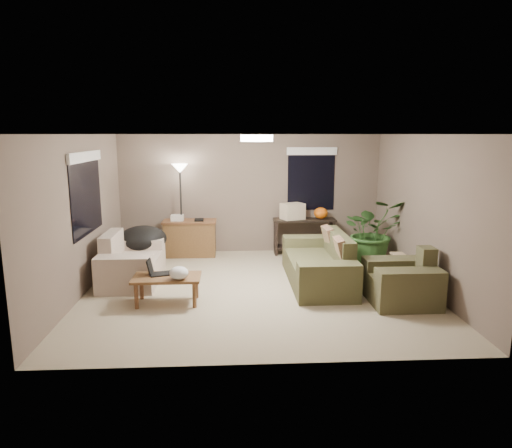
{
  "coord_description": "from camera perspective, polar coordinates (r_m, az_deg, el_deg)",
  "views": [
    {
      "loc": [
        -0.4,
        -7.14,
        2.5
      ],
      "look_at": [
        0.0,
        0.2,
        1.05
      ],
      "focal_mm": 32.0,
      "sensor_mm": 36.0,
      "label": 1
    }
  ],
  "objects": [
    {
      "name": "room_shell",
      "position": [
        7.26,
        0.09,
        1.24
      ],
      "size": [
        5.5,
        5.5,
        5.5
      ],
      "color": "tan",
      "rests_on": "ground"
    },
    {
      "name": "main_sofa",
      "position": [
        7.9,
        7.97,
        -5.16
      ],
      "size": [
        0.95,
        2.2,
        0.85
      ],
      "color": "#46462A",
      "rests_on": "ground"
    },
    {
      "name": "throw_pillows",
      "position": [
        7.86,
        9.87,
        -2.62
      ],
      "size": [
        0.25,
        1.36,
        0.47
      ],
      "color": "#8C7251",
      "rests_on": "main_sofa"
    },
    {
      "name": "loveseat",
      "position": [
        8.2,
        -15.4,
        -4.83
      ],
      "size": [
        0.9,
        1.6,
        0.85
      ],
      "color": "beige",
      "rests_on": "ground"
    },
    {
      "name": "armchair",
      "position": [
        7.26,
        17.8,
        -7.05
      ],
      "size": [
        0.95,
        1.0,
        0.85
      ],
      "color": "brown",
      "rests_on": "ground"
    },
    {
      "name": "coffee_table",
      "position": [
        6.98,
        -11.08,
        -6.92
      ],
      "size": [
        1.0,
        0.55,
        0.42
      ],
      "color": "brown",
      "rests_on": "ground"
    },
    {
      "name": "laptop",
      "position": [
        7.06,
        -12.36,
        -5.73
      ],
      "size": [
        0.39,
        0.32,
        0.24
      ],
      "color": "black",
      "rests_on": "coffee_table"
    },
    {
      "name": "plastic_bag",
      "position": [
        6.77,
        -9.61,
        -6.05
      ],
      "size": [
        0.34,
        0.32,
        0.19
      ],
      "primitive_type": "ellipsoid",
      "rotation": [
        0.0,
        0.0,
        0.33
      ],
      "color": "white",
      "rests_on": "coffee_table"
    },
    {
      "name": "desk",
      "position": [
        9.59,
        -8.24,
        -1.74
      ],
      "size": [
        1.1,
        0.5,
        0.75
      ],
      "color": "brown",
      "rests_on": "ground"
    },
    {
      "name": "desk_papers",
      "position": [
        9.51,
        -9.25,
        0.73
      ],
      "size": [
        0.67,
        0.26,
        0.12
      ],
      "color": "silver",
      "rests_on": "desk"
    },
    {
      "name": "console_table",
      "position": [
        9.7,
        6.01,
        -1.18
      ],
      "size": [
        1.3,
        0.4,
        0.75
      ],
      "color": "black",
      "rests_on": "ground"
    },
    {
      "name": "pumpkin",
      "position": [
        9.68,
        8.11,
        1.36
      ],
      "size": [
        0.3,
        0.3,
        0.24
      ],
      "primitive_type": "ellipsoid",
      "rotation": [
        0.0,
        0.0,
        -0.04
      ],
      "color": "orange",
      "rests_on": "console_table"
    },
    {
      "name": "cardboard_box",
      "position": [
        9.57,
        4.59,
        1.6
      ],
      "size": [
        0.54,
        0.48,
        0.33
      ],
      "primitive_type": "cube",
      "rotation": [
        0.0,
        0.0,
        0.39
      ],
      "color": "beige",
      "rests_on": "console_table"
    },
    {
      "name": "papasan_chair",
      "position": [
        8.92,
        -13.95,
        -2.36
      ],
      "size": [
        1.08,
        1.08,
        0.8
      ],
      "color": "black",
      "rests_on": "ground"
    },
    {
      "name": "floor_lamp",
      "position": [
        9.42,
        -9.45,
        5.52
      ],
      "size": [
        0.32,
        0.32,
        1.91
      ],
      "color": "black",
      "rests_on": "ground"
    },
    {
      "name": "ceiling_fixture",
      "position": [
        7.15,
        0.09,
        10.68
      ],
      "size": [
        0.5,
        0.5,
        0.1
      ],
      "primitive_type": "cylinder",
      "color": "white",
      "rests_on": "room_shell"
    },
    {
      "name": "houseplant",
      "position": [
        9.14,
        14.37,
        -1.77
      ],
      "size": [
        1.17,
        1.31,
        1.02
      ],
      "primitive_type": "imported",
      "color": "#2D5923",
      "rests_on": "ground"
    },
    {
      "name": "cat_scratching_post",
      "position": [
        8.24,
        17.2,
        -5.45
      ],
      "size": [
        0.32,
        0.32,
        0.5
      ],
      "color": "tan",
      "rests_on": "ground"
    },
    {
      "name": "window_left",
      "position": [
        7.83,
        -20.49,
        5.21
      ],
      "size": [
        0.05,
        1.56,
        1.33
      ],
      "color": "black",
      "rests_on": "room_shell"
    },
    {
      "name": "window_back",
      "position": [
        9.79,
        6.94,
        6.91
      ],
      "size": [
        1.06,
        0.05,
        1.33
      ],
      "color": "black",
      "rests_on": "room_shell"
    }
  ]
}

